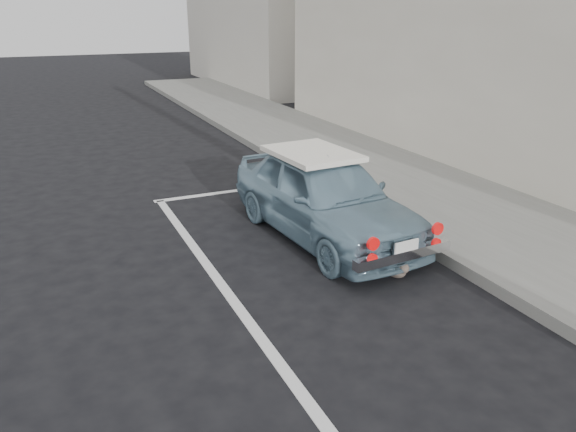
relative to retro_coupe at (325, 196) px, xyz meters
name	(u,v)px	position (x,y,z in m)	size (l,w,h in m)	color
sidewalk	(562,257)	(2.32, -2.02, -0.53)	(2.80, 40.00, 0.15)	slate
pline_front	(239,190)	(-0.38, 2.48, -0.60)	(3.00, 0.12, 0.01)	silver
pline_side	(226,291)	(-1.78, -1.02, -0.60)	(0.12, 7.00, 0.01)	silver
retro_coupe	(325,196)	(0.00, 0.00, 0.00)	(1.66, 3.58, 1.19)	#7294A7
cat	(396,268)	(0.18, -1.50, -0.49)	(0.25, 0.46, 0.25)	brown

